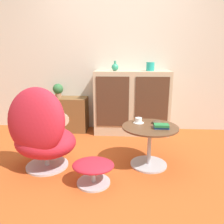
% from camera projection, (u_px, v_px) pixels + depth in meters
% --- Properties ---
extents(ground_plane, '(12.00, 12.00, 0.00)m').
position_uv_depth(ground_plane, '(110.00, 170.00, 2.46)').
color(ground_plane, '#B74C1E').
extents(wall_back, '(6.40, 0.06, 2.60)m').
position_uv_depth(wall_back, '(117.00, 53.00, 3.64)').
color(wall_back, beige).
rests_on(wall_back, ground_plane).
extents(sideboard, '(1.20, 0.46, 1.02)m').
position_uv_depth(sideboard, '(132.00, 102.00, 3.57)').
color(sideboard, tan).
rests_on(sideboard, ground_plane).
extents(tv_console, '(0.76, 0.39, 0.57)m').
position_uv_depth(tv_console, '(65.00, 114.00, 3.74)').
color(tv_console, brown).
rests_on(tv_console, ground_plane).
extents(egg_chair, '(0.88, 0.85, 0.97)m').
position_uv_depth(egg_chair, '(41.00, 132.00, 2.38)').
color(egg_chair, '#B7B7BC').
rests_on(egg_chair, ground_plane).
extents(ottoman, '(0.42, 0.36, 0.24)m').
position_uv_depth(ottoman, '(93.00, 168.00, 2.17)').
color(ottoman, '#B7B7BC').
rests_on(ottoman, ground_plane).
extents(coffee_table, '(0.64, 0.64, 0.48)m').
position_uv_depth(coffee_table, '(150.00, 140.00, 2.50)').
color(coffee_table, '#B7B7BC').
rests_on(coffee_table, ground_plane).
extents(vase_leftmost, '(0.11, 0.11, 0.15)m').
position_uv_depth(vase_leftmost, '(115.00, 67.00, 3.45)').
color(vase_leftmost, '#2D8E6B').
rests_on(vase_leftmost, sideboard).
extents(vase_inner_left, '(0.13, 0.13, 0.13)m').
position_uv_depth(vase_inner_left, '(150.00, 67.00, 3.42)').
color(vase_inner_left, teal).
rests_on(vase_inner_left, sideboard).
extents(potted_plant, '(0.17, 0.17, 0.23)m').
position_uv_depth(potted_plant, '(58.00, 90.00, 3.64)').
color(potted_plant, '#996B4C').
rests_on(potted_plant, tv_console).
extents(teacup, '(0.13, 0.13, 0.06)m').
position_uv_depth(teacup, '(139.00, 121.00, 2.58)').
color(teacup, white).
rests_on(teacup, coffee_table).
extents(book_stack, '(0.16, 0.12, 0.05)m').
position_uv_depth(book_stack, '(161.00, 126.00, 2.39)').
color(book_stack, '#1E478C').
rests_on(book_stack, coffee_table).
extents(bowl, '(0.11, 0.11, 0.04)m').
position_uv_depth(bowl, '(157.00, 122.00, 2.56)').
color(bowl, '#4C3828').
rests_on(bowl, coffee_table).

